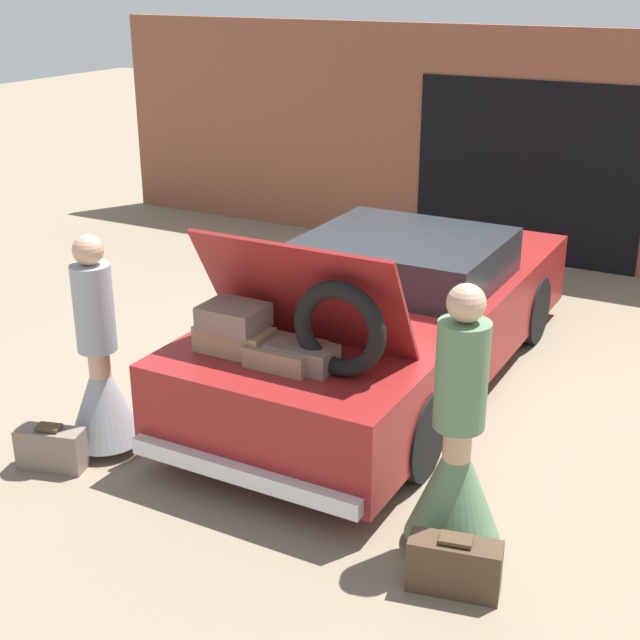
# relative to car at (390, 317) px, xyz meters

# --- Properties ---
(ground_plane) EXTENTS (40.00, 40.00, 0.00)m
(ground_plane) POSITION_rel_car_xyz_m (-0.00, 0.02, -0.60)
(ground_plane) COLOR #7F705B
(garage_wall_back) EXTENTS (12.00, 0.14, 2.80)m
(garage_wall_back) POSITION_rel_car_xyz_m (-0.00, 4.06, 0.80)
(garage_wall_back) COLOR brown
(garage_wall_back) RESTS_ON ground_plane
(car) EXTENTS (1.90, 4.76, 1.71)m
(car) POSITION_rel_car_xyz_m (0.00, 0.00, 0.00)
(car) COLOR maroon
(car) RESTS_ON ground_plane
(person_left) EXTENTS (0.55, 0.55, 1.69)m
(person_left) POSITION_rel_car_xyz_m (-1.37, -2.14, 0.01)
(person_left) COLOR tan
(person_left) RESTS_ON ground_plane
(person_right) EXTENTS (0.60, 0.60, 1.75)m
(person_right) POSITION_rel_car_xyz_m (1.37, -2.05, 0.03)
(person_right) COLOR tan
(person_right) RESTS_ON ground_plane
(suitcase_beside_left_person) EXTENTS (0.53, 0.32, 0.35)m
(suitcase_beside_left_person) POSITION_rel_car_xyz_m (-1.53, -2.56, -0.44)
(suitcase_beside_left_person) COLOR #75665B
(suitcase_beside_left_person) RESTS_ON ground_plane
(suitcase_beside_right_person) EXTENTS (0.57, 0.31, 0.37)m
(suitcase_beside_right_person) POSITION_rel_car_xyz_m (1.54, -2.46, -0.43)
(suitcase_beside_right_person) COLOR #473323
(suitcase_beside_right_person) RESTS_ON ground_plane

